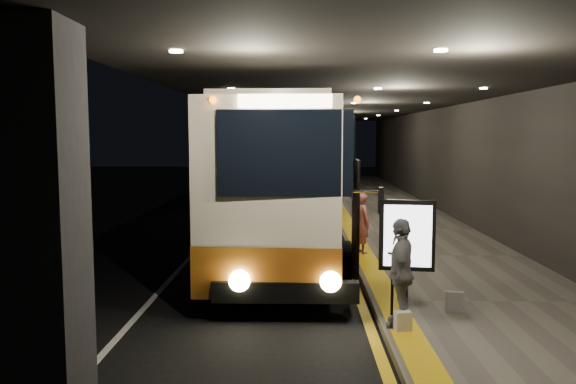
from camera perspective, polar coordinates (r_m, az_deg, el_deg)
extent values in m
plane|color=black|center=(14.00, -3.55, -7.73)|extent=(90.00, 90.00, 0.00)
cube|color=silver|center=(19.08, -7.70, -4.13)|extent=(0.12, 50.00, 0.01)
cube|color=gold|center=(18.89, 4.87, -4.20)|extent=(0.18, 50.00, 0.01)
cube|color=#514C44|center=(19.18, 12.06, -3.94)|extent=(4.50, 50.00, 0.15)
cube|color=gold|center=(18.90, 6.39, -3.74)|extent=(0.50, 50.00, 0.01)
cube|color=black|center=(19.47, 18.79, 4.68)|extent=(0.10, 50.00, 6.00)
cube|color=black|center=(6.26, -23.96, -4.53)|extent=(0.80, 0.80, 4.40)
cube|color=black|center=(17.80, -7.34, 2.29)|extent=(0.80, 0.80, 4.40)
cube|color=black|center=(29.70, -3.89, 3.69)|extent=(0.80, 0.80, 4.40)
cube|color=black|center=(18.66, 5.46, 9.84)|extent=(9.00, 50.00, 0.40)
cube|color=beige|center=(15.72, 0.31, 1.83)|extent=(3.27, 12.62, 3.54)
cube|color=#906214|center=(15.86, 0.31, -2.86)|extent=(3.29, 12.64, 0.94)
cube|color=black|center=(9.41, -0.32, 3.96)|extent=(2.29, 0.18, 1.46)
cube|color=black|center=(9.86, -0.29, -10.08)|extent=(2.56, 0.39, 0.36)
cylinder|color=black|center=(12.13, -5.65, -7.34)|extent=(0.29, 1.04, 1.04)
cylinder|color=black|center=(12.08, 5.66, -7.40)|extent=(0.29, 1.04, 1.04)
cylinder|color=black|center=(20.09, -2.87, -2.09)|extent=(0.29, 1.04, 1.04)
cylinder|color=black|center=(20.06, 3.88, -2.11)|extent=(0.29, 1.04, 1.04)
sphere|color=#FFEAA5|center=(9.77, -4.95, -8.98)|extent=(0.38, 0.38, 0.38)
sphere|color=#FFEAA5|center=(9.73, 4.35, -9.04)|extent=(0.38, 0.38, 0.38)
cube|color=#FFF2BF|center=(9.41, -0.32, 9.23)|extent=(1.56, 0.13, 0.23)
cube|color=beige|center=(30.72, 0.61, 3.70)|extent=(2.84, 12.40, 3.50)
cube|color=#906214|center=(30.79, 0.61, 1.31)|extent=(2.86, 12.42, 0.93)
cube|color=black|center=(24.50, 0.45, 4.99)|extent=(2.26, 0.11, 1.44)
cube|color=black|center=(24.72, 0.45, -0.51)|extent=(2.53, 0.30, 0.36)
cylinder|color=black|center=(26.97, -1.96, -0.09)|extent=(0.29, 1.03, 1.03)
cylinder|color=black|center=(26.94, 3.00, -0.11)|extent=(0.29, 1.03, 1.03)
cylinder|color=black|center=(34.95, -1.23, 1.25)|extent=(0.29, 1.03, 1.03)
cylinder|color=black|center=(34.93, 2.60, 1.24)|extent=(0.29, 1.03, 1.03)
cube|color=beige|center=(45.04, 1.00, 4.10)|extent=(2.56, 11.24, 3.17)
cube|color=#906214|center=(45.09, 1.00, 2.62)|extent=(2.58, 11.26, 0.84)
cube|color=black|center=(39.40, 0.97, 4.88)|extent=(2.05, 0.10, 1.31)
cube|color=black|center=(39.57, 0.96, 1.77)|extent=(2.29, 0.30, 0.33)
cylinder|color=black|center=(41.59, -0.47, 1.90)|extent=(0.26, 0.93, 0.93)
cylinder|color=black|center=(41.58, 2.42, 1.90)|extent=(0.26, 0.93, 0.93)
cylinder|color=black|center=(48.85, -0.21, 2.48)|extent=(0.26, 0.93, 0.93)
cylinder|color=black|center=(48.84, 2.24, 2.47)|extent=(0.26, 0.93, 0.93)
imported|color=#A2514B|center=(14.96, 7.56, -3.13)|extent=(0.57, 0.69, 1.63)
imported|color=#58565C|center=(9.40, 11.41, -8.03)|extent=(0.78, 1.15, 1.79)
cube|color=black|center=(10.52, 16.59, -10.65)|extent=(0.32, 0.17, 0.37)
cube|color=#B6B3AB|center=(9.36, 11.60, -12.75)|extent=(0.28, 0.20, 0.32)
cylinder|color=black|center=(10.14, 11.87, -9.95)|extent=(0.08, 0.08, 0.78)
cube|color=black|center=(9.91, 11.99, -4.33)|extent=(0.96, 0.23, 1.23)
cube|color=white|center=(9.85, 12.06, -4.39)|extent=(0.80, 0.13, 1.06)
cylinder|color=black|center=(9.98, 10.54, -9.22)|extent=(0.05, 0.05, 1.10)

